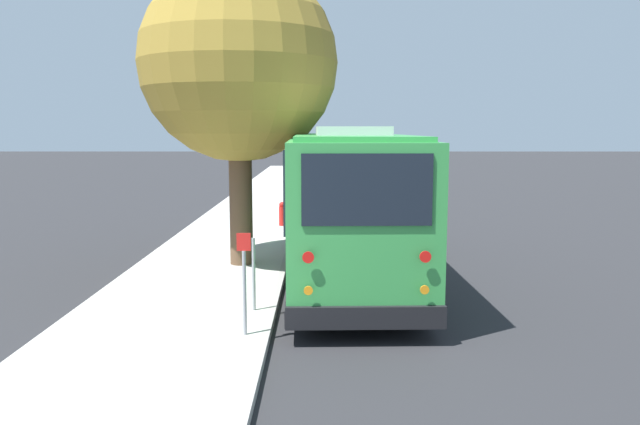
# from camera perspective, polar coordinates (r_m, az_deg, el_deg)

# --- Properties ---
(ground_plane) EXTENTS (160.00, 160.00, 0.00)m
(ground_plane) POSITION_cam_1_polar(r_m,az_deg,el_deg) (15.89, 3.34, -4.71)
(ground_plane) COLOR #28282B
(sidewalk_slab) EXTENTS (80.00, 3.53, 0.15)m
(sidewalk_slab) POSITION_cam_1_polar(r_m,az_deg,el_deg) (16.08, -9.70, -4.38)
(sidewalk_slab) COLOR #B2AFA8
(sidewalk_slab) RESTS_ON ground
(curb_strip) EXTENTS (80.00, 0.14, 0.15)m
(curb_strip) POSITION_cam_1_polar(r_m,az_deg,el_deg) (15.87, -3.14, -4.44)
(curb_strip) COLOR #9D9A94
(curb_strip) RESTS_ON ground
(shuttle_bus) EXTENTS (9.74, 2.97, 3.44)m
(shuttle_bus) POSITION_cam_1_polar(r_m,az_deg,el_deg) (14.25, 2.40, 1.43)
(shuttle_bus) COLOR green
(shuttle_bus) RESTS_ON ground
(parked_sedan_silver) EXTENTS (4.47, 1.83, 1.31)m
(parked_sedan_silver) POSITION_cam_1_polar(r_m,az_deg,el_deg) (25.46, 0.36, 1.35)
(parked_sedan_silver) COLOR #A8AAAF
(parked_sedan_silver) RESTS_ON ground
(parked_sedan_gray) EXTENTS (4.28, 1.90, 1.27)m
(parked_sedan_gray) POSITION_cam_1_polar(r_m,az_deg,el_deg) (31.58, 0.76, 2.53)
(parked_sedan_gray) COLOR slate
(parked_sedan_gray) RESTS_ON ground
(parked_sedan_maroon) EXTENTS (4.50, 1.89, 1.26)m
(parked_sedan_maroon) POSITION_cam_1_polar(r_m,az_deg,el_deg) (38.90, 0.17, 3.49)
(parked_sedan_maroon) COLOR maroon
(parked_sedan_maroon) RESTS_ON ground
(parked_sedan_white) EXTENTS (4.70, 1.85, 1.27)m
(parked_sedan_white) POSITION_cam_1_polar(r_m,az_deg,el_deg) (46.44, 0.48, 4.17)
(parked_sedan_white) COLOR silver
(parked_sedan_white) RESTS_ON ground
(street_tree) EXTENTS (4.63, 4.63, 7.79)m
(street_tree) POSITION_cam_1_polar(r_m,az_deg,el_deg) (15.21, -7.42, 14.52)
(street_tree) COLOR brown
(street_tree) RESTS_ON sidewalk_slab
(sign_post_near) EXTENTS (0.06, 0.22, 1.64)m
(sign_post_near) POSITION_cam_1_polar(r_m,az_deg,el_deg) (9.94, -6.93, -6.40)
(sign_post_near) COLOR gray
(sign_post_near) RESTS_ON sidewalk_slab
(sign_post_far) EXTENTS (0.06, 0.06, 1.32)m
(sign_post_far) POSITION_cam_1_polar(r_m,az_deg,el_deg) (11.29, -6.08, -5.64)
(sign_post_far) COLOR gray
(sign_post_far) RESTS_ON sidewalk_slab
(fire_hydrant) EXTENTS (0.22, 0.22, 0.81)m
(fire_hydrant) POSITION_cam_1_polar(r_m,az_deg,el_deg) (21.09, -3.48, -0.12)
(fire_hydrant) COLOR red
(fire_hydrant) RESTS_ON sidewalk_slab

